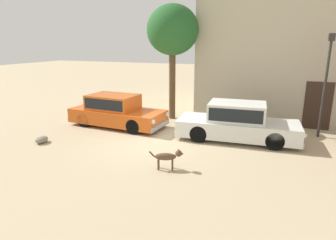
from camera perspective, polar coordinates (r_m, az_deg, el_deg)
ground_plane at (r=11.14m, az=-2.92°, el=-4.46°), size 80.00×80.00×0.00m
parked_sedan_nearest at (r=13.39m, az=-10.23°, el=1.87°), size 4.54×1.95×1.43m
parked_sedan_second at (r=11.58m, az=13.46°, el=-0.33°), size 4.86×2.08×1.48m
stray_dog_spotted at (r=8.75m, az=0.06°, el=-7.21°), size 1.02×0.47×0.64m
street_lamp at (r=12.82m, az=28.82°, el=8.10°), size 0.22×0.22×4.05m
acacia_tree_left at (r=14.22m, az=0.88°, el=17.09°), size 2.48×2.23×5.46m
rubble_pile at (r=12.08m, az=-23.67°, el=-3.55°), size 0.46×0.59×0.25m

